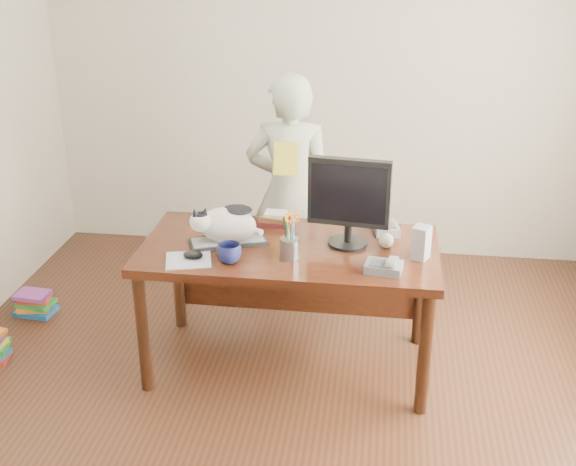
# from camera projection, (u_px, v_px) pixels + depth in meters

# --- Properties ---
(room) EXTENTS (4.50, 4.50, 4.50)m
(room) POSITION_uv_depth(u_px,v_px,m) (271.00, 178.00, 3.10)
(room) COLOR black
(room) RESTS_ON ground
(desk) EXTENTS (1.60, 0.80, 0.75)m
(desk) POSITION_uv_depth(u_px,v_px,m) (291.00, 264.00, 4.02)
(desk) COLOR black
(desk) RESTS_ON ground
(keyboard) EXTENTS (0.44, 0.30, 0.02)m
(keyboard) POSITION_uv_depth(u_px,v_px,m) (228.00, 242.00, 3.92)
(keyboard) COLOR black
(keyboard) RESTS_ON desk
(cat) EXTENTS (0.39, 0.30, 0.23)m
(cat) POSITION_uv_depth(u_px,v_px,m) (225.00, 224.00, 3.87)
(cat) COLOR white
(cat) RESTS_ON keyboard
(monitor) EXTENTS (0.44, 0.24, 0.49)m
(monitor) POSITION_uv_depth(u_px,v_px,m) (349.00, 198.00, 3.78)
(monitor) COLOR black
(monitor) RESTS_ON desk
(pen_cup) EXTENTS (0.13, 0.13, 0.26)m
(pen_cup) POSITION_uv_depth(u_px,v_px,m) (290.00, 246.00, 3.73)
(pen_cup) COLOR gray
(pen_cup) RESTS_ON desk
(mousepad) EXTENTS (0.28, 0.26, 0.01)m
(mousepad) POSITION_uv_depth(u_px,v_px,m) (189.00, 260.00, 3.73)
(mousepad) COLOR silver
(mousepad) RESTS_ON desk
(mouse) EXTENTS (0.12, 0.09, 0.04)m
(mouse) POSITION_uv_depth(u_px,v_px,m) (193.00, 255.00, 3.74)
(mouse) COLOR black
(mouse) RESTS_ON mousepad
(coffee_mug) EXTENTS (0.17, 0.17, 0.10)m
(coffee_mug) POSITION_uv_depth(u_px,v_px,m) (229.00, 253.00, 3.69)
(coffee_mug) COLOR #0D1137
(coffee_mug) RESTS_ON desk
(phone) EXTENTS (0.20, 0.16, 0.08)m
(phone) POSITION_uv_depth(u_px,v_px,m) (384.00, 266.00, 3.60)
(phone) COLOR #5D5D61
(phone) RESTS_ON desk
(speaker) EXTENTS (0.11, 0.11, 0.18)m
(speaker) POSITION_uv_depth(u_px,v_px,m) (421.00, 243.00, 3.72)
(speaker) COLOR gray
(speaker) RESTS_ON desk
(baseball) EXTENTS (0.08, 0.08, 0.08)m
(baseball) POSITION_uv_depth(u_px,v_px,m) (386.00, 241.00, 3.86)
(baseball) COLOR silver
(baseball) RESTS_ON desk
(book_stack) EXTENTS (0.21, 0.17, 0.07)m
(book_stack) POSITION_uv_depth(u_px,v_px,m) (278.00, 219.00, 4.16)
(book_stack) COLOR #4A1318
(book_stack) RESTS_ON desk
(calculator) EXTENTS (0.17, 0.20, 0.05)m
(calculator) POSITION_uv_depth(u_px,v_px,m) (386.00, 228.00, 4.05)
(calculator) COLOR #5D5D61
(calculator) RESTS_ON desk
(person) EXTENTS (0.57, 0.38, 1.54)m
(person) POSITION_uv_depth(u_px,v_px,m) (290.00, 193.00, 4.59)
(person) COLOR white
(person) RESTS_ON ground
(held_book) EXTENTS (0.15, 0.09, 0.20)m
(held_book) POSITION_uv_depth(u_px,v_px,m) (286.00, 159.00, 4.33)
(held_book) COLOR gold
(held_book) RESTS_ON person
(book_pile_b) EXTENTS (0.26, 0.20, 0.15)m
(book_pile_b) POSITION_uv_depth(u_px,v_px,m) (35.00, 303.00, 4.70)
(book_pile_b) COLOR #1A5DA1
(book_pile_b) RESTS_ON ground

